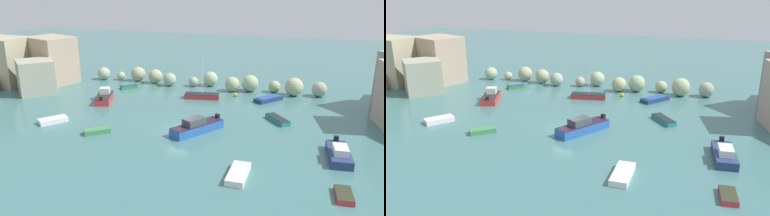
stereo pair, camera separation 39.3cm
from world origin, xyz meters
TOP-DOWN VIEW (x-y plane):
  - cove_water at (0.00, 0.00)m, footprint 160.00×160.00m
  - cliff_headland_left at (-30.99, 10.19)m, footprint 20.08×15.76m
  - rock_breakwater at (-1.18, 17.97)m, footprint 36.13×4.33m
  - channel_buoy at (3.25, 14.49)m, footprint 0.49×0.49m
  - moored_boat_0 at (-1.01, 12.12)m, footprint 4.99×2.44m
  - moored_boat_1 at (-13.19, 6.66)m, footprint 3.44×5.04m
  - moored_boat_2 at (16.71, -9.87)m, footprint 1.46×2.64m
  - moored_boat_3 at (2.16, -0.43)m, footprint 4.77×6.26m
  - moored_boat_4 at (-14.51, -2.62)m, footprint 3.07×3.43m
  - moored_boat_5 at (8.48, -9.08)m, footprint 1.50×3.89m
  - moored_boat_6 at (-7.91, -4.01)m, footprint 2.79×2.63m
  - moored_boat_7 at (-13.15, 13.80)m, footprint 2.51×2.52m
  - moored_boat_8 at (16.53, -2.77)m, footprint 2.37×5.28m
  - moored_boat_9 at (7.94, 13.79)m, footprint 3.76×4.29m
  - moored_boat_10 at (10.08, 5.68)m, footprint 3.16×3.63m

SIDE VIEW (x-z plane):
  - cove_water at x=0.00m, z-range 0.00..0.00m
  - moored_boat_2 at x=16.71m, z-range 0.00..0.42m
  - channel_buoy at x=3.25m, z-range 0.00..0.49m
  - moored_boat_6 at x=-7.91m, z-range 0.00..0.51m
  - moored_boat_10 at x=10.08m, z-range 0.00..0.52m
  - moored_boat_7 at x=-13.15m, z-range 0.01..0.53m
  - moored_boat_5 at x=8.48m, z-range 0.00..0.55m
  - moored_boat_4 at x=-14.51m, z-range 0.00..0.55m
  - moored_boat_9 at x=7.94m, z-range -0.01..0.57m
  - moored_boat_0 at x=-1.01m, z-range -2.54..3.28m
  - moored_boat_8 at x=16.53m, z-range -0.19..1.23m
  - moored_boat_1 at x=-13.19m, z-range -0.29..1.41m
  - moored_boat_3 at x=2.16m, z-range -0.20..1.49m
  - rock_breakwater at x=-1.18m, z-range -0.18..2.39m
  - cliff_headland_left at x=-30.99m, z-range -0.90..6.46m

